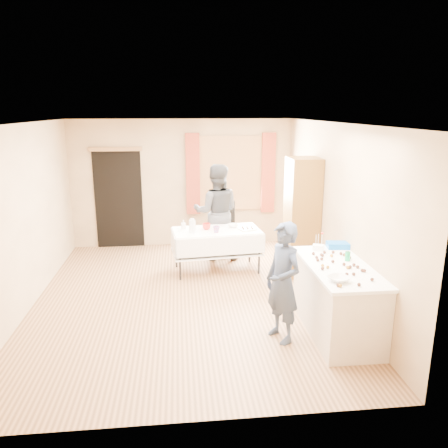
{
  "coord_description": "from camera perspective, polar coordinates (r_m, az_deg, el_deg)",
  "views": [
    {
      "loc": [
        -0.08,
        -6.18,
        2.8
      ],
      "look_at": [
        0.57,
        0.0,
        1.15
      ],
      "focal_mm": 35.0,
      "sensor_mm": 36.0,
      "label": 1
    }
  ],
  "objects": [
    {
      "name": "floor",
      "position": [
        6.78,
        -4.9,
        -9.63
      ],
      "size": [
        4.5,
        5.5,
        0.02
      ],
      "primitive_type": "cube",
      "color": "#9E7047",
      "rests_on": "ground"
    },
    {
      "name": "ceiling",
      "position": [
        6.18,
        -5.45,
        13.07
      ],
      "size": [
        4.5,
        5.5,
        0.02
      ],
      "primitive_type": "cube",
      "color": "white",
      "rests_on": "floor"
    },
    {
      "name": "wall_back",
      "position": [
        9.06,
        -5.48,
        5.29
      ],
      "size": [
        4.5,
        0.02,
        2.6
      ],
      "primitive_type": "cube",
      "color": "tan",
      "rests_on": "floor"
    },
    {
      "name": "wall_front",
      "position": [
        3.73,
        -4.38,
        -8.82
      ],
      "size": [
        4.5,
        0.02,
        2.6
      ],
      "primitive_type": "cube",
      "color": "tan",
      "rests_on": "floor"
    },
    {
      "name": "wall_left",
      "position": [
        6.72,
        -24.81,
        0.6
      ],
      "size": [
        0.02,
        5.5,
        2.6
      ],
      "primitive_type": "cube",
      "color": "tan",
      "rests_on": "floor"
    },
    {
      "name": "wall_right",
      "position": [
        6.77,
        14.33,
        1.63
      ],
      "size": [
        0.02,
        5.5,
        2.6
      ],
      "primitive_type": "cube",
      "color": "tan",
      "rests_on": "floor"
    },
    {
      "name": "window_frame",
      "position": [
        9.06,
        0.87,
        6.63
      ],
      "size": [
        1.32,
        0.06,
        1.52
      ],
      "primitive_type": "cube",
      "color": "olive",
      "rests_on": "wall_back"
    },
    {
      "name": "window_pane",
      "position": [
        9.04,
        0.88,
        6.61
      ],
      "size": [
        1.2,
        0.02,
        1.4
      ],
      "primitive_type": "cube",
      "color": "white",
      "rests_on": "wall_back"
    },
    {
      "name": "curtain_left",
      "position": [
        8.95,
        -4.09,
        6.49
      ],
      "size": [
        0.28,
        0.06,
        1.65
      ],
      "primitive_type": "cube",
      "color": "#983722",
      "rests_on": "wall_back"
    },
    {
      "name": "curtain_right",
      "position": [
        9.13,
        5.81,
        6.62
      ],
      "size": [
        0.28,
        0.06,
        1.65
      ],
      "primitive_type": "cube",
      "color": "#983722",
      "rests_on": "wall_back"
    },
    {
      "name": "doorway",
      "position": [
        9.17,
        -13.59,
        3.14
      ],
      "size": [
        0.95,
        0.04,
        2.0
      ],
      "primitive_type": "cube",
      "color": "black",
      "rests_on": "floor"
    },
    {
      "name": "door_lintel",
      "position": [
        8.99,
        -14.01,
        9.48
      ],
      "size": [
        1.05,
        0.06,
        0.08
      ],
      "primitive_type": "cube",
      "color": "olive",
      "rests_on": "wall_back"
    },
    {
      "name": "cabinet",
      "position": [
        7.52,
        10.11,
        0.88
      ],
      "size": [
        0.5,
        0.6,
        2.02
      ],
      "primitive_type": "cube",
      "color": "brown",
      "rests_on": "floor"
    },
    {
      "name": "counter",
      "position": [
        5.8,
        14.56,
        -9.46
      ],
      "size": [
        0.77,
        1.62,
        0.91
      ],
      "color": "beige",
      "rests_on": "floor"
    },
    {
      "name": "party_table",
      "position": [
        7.69,
        -0.96,
        -2.95
      ],
      "size": [
        1.61,
        0.94,
        0.75
      ],
      "rotation": [
        0.0,
        0.0,
        0.1
      ],
      "color": "black",
      "rests_on": "floor"
    },
    {
      "name": "chair",
      "position": [
        8.72,
        -0.14,
        -1.75
      ],
      "size": [
        0.52,
        0.52,
        1.02
      ],
      "rotation": [
        0.0,
        0.0,
        -0.29
      ],
      "color": "black",
      "rests_on": "floor"
    },
    {
      "name": "girl",
      "position": [
        5.38,
        7.71,
        -7.58
      ],
      "size": [
        0.82,
        0.78,
        1.51
      ],
      "primitive_type": "imported",
      "rotation": [
        0.0,
        0.0,
        -1.14
      ],
      "color": "#24304A",
      "rests_on": "floor"
    },
    {
      "name": "woman",
      "position": [
        8.22,
        -0.98,
        1.57
      ],
      "size": [
        1.04,
        0.88,
        1.81
      ],
      "primitive_type": "imported",
      "rotation": [
        0.0,
        0.0,
        3.03
      ],
      "color": "black",
      "rests_on": "floor"
    },
    {
      "name": "soda_can",
      "position": [
        5.8,
        15.84,
        -4.08
      ],
      "size": [
        0.08,
        0.08,
        0.12
      ],
      "primitive_type": "cylinder",
      "rotation": [
        0.0,
        0.0,
        -0.31
      ],
      "color": "#108E4A",
      "rests_on": "counter"
    },
    {
      "name": "mixing_bowl",
      "position": [
        5.11,
        14.76,
        -6.95
      ],
      "size": [
        0.4,
        0.4,
        0.06
      ],
      "primitive_type": "imported",
      "rotation": [
        0.0,
        0.0,
        0.42
      ],
      "color": "white",
      "rests_on": "counter"
    },
    {
      "name": "foam_block",
      "position": [
        6.12,
        12.22,
        -3.04
      ],
      "size": [
        0.18,
        0.15,
        0.08
      ],
      "primitive_type": "cube",
      "rotation": [
        0.0,
        0.0,
        -0.43
      ],
      "color": "white",
      "rests_on": "counter"
    },
    {
      "name": "blue_basket",
      "position": [
        6.29,
        14.65,
        -2.69
      ],
      "size": [
        0.32,
        0.24,
        0.08
      ],
      "primitive_type": "cube",
      "rotation": [
        0.0,
        0.0,
        -0.13
      ],
      "color": "blue",
      "rests_on": "counter"
    },
    {
      "name": "pitcher",
      "position": [
        7.41,
        -4.16,
        -0.32
      ],
      "size": [
        0.13,
        0.13,
        0.22
      ],
      "primitive_type": "cylinder",
      "rotation": [
        0.0,
        0.0,
        0.19
      ],
      "color": "silver",
      "rests_on": "party_table"
    },
    {
      "name": "cup_red",
      "position": [
        7.61,
        -2.31,
        -0.31
      ],
      "size": [
        0.16,
        0.16,
        0.11
      ],
      "primitive_type": "imported",
      "rotation": [
        0.0,
        0.0,
        -0.08
      ],
      "color": "red",
      "rests_on": "party_table"
    },
    {
      "name": "cup_rainbow",
      "position": [
        7.42,
        -1.01,
        -0.72
      ],
      "size": [
        0.15,
        0.15,
        0.11
      ],
      "primitive_type": "imported",
      "rotation": [
        0.0,
        0.0,
        0.14
      ],
      "color": "red",
      "rests_on": "party_table"
    },
    {
      "name": "small_bowl",
      "position": [
        7.76,
        1.2,
        -0.21
      ],
      "size": [
        0.27,
        0.27,
        0.06
      ],
      "primitive_type": "imported",
      "rotation": [
        0.0,
        0.0,
        0.24
      ],
      "color": "white",
      "rests_on": "party_table"
    },
    {
      "name": "pastry_tray",
      "position": [
        7.61,
        3.08,
        -0.68
      ],
      "size": [
        0.33,
        0.29,
        0.02
      ],
      "primitive_type": "cube",
      "rotation": [
        0.0,
        0.0,
        0.38
      ],
      "color": "white",
      "rests_on": "party_table"
    },
    {
      "name": "bottle",
      "position": [
        7.69,
        -5.32,
        -0.04
      ],
      "size": [
        0.09,
        0.1,
        0.16
      ],
      "primitive_type": "imported",
      "rotation": [
        0.0,
        0.0,
        0.18
      ],
      "color": "white",
      "rests_on": "party_table"
    },
    {
      "name": "cake_balls",
      "position": [
        5.62,
        14.66,
        -5.03
      ],
      "size": [
        0.52,
        1.16,
        0.04
      ],
      "color": "#3F2314",
      "rests_on": "counter"
    }
  ]
}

